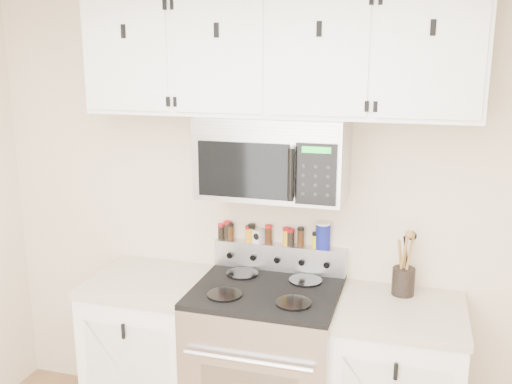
# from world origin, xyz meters

# --- Properties ---
(back_wall) EXTENTS (3.50, 0.01, 2.50)m
(back_wall) POSITION_xyz_m (0.00, 1.75, 1.25)
(back_wall) COLOR #C5B294
(back_wall) RESTS_ON floor
(range) EXTENTS (0.76, 0.65, 1.10)m
(range) POSITION_xyz_m (0.00, 1.43, 0.49)
(range) COLOR #B7B7BA
(range) RESTS_ON floor
(base_cabinet_left) EXTENTS (0.64, 0.62, 0.92)m
(base_cabinet_left) POSITION_xyz_m (-0.69, 1.45, 0.46)
(base_cabinet_left) COLOR white
(base_cabinet_left) RESTS_ON floor
(microwave) EXTENTS (0.76, 0.44, 0.42)m
(microwave) POSITION_xyz_m (0.00, 1.55, 1.63)
(microwave) COLOR #9E9EA3
(microwave) RESTS_ON back_wall
(upper_cabinets) EXTENTS (2.00, 0.35, 0.62)m
(upper_cabinets) POSITION_xyz_m (-0.00, 1.58, 2.15)
(upper_cabinets) COLOR white
(upper_cabinets) RESTS_ON back_wall
(utensil_crock) EXTENTS (0.12, 0.12, 0.34)m
(utensil_crock) POSITION_xyz_m (0.69, 1.62, 1.01)
(utensil_crock) COLOR black
(utensil_crock) RESTS_ON base_cabinet_right
(kitchen_timer) EXTENTS (0.08, 0.08, 0.08)m
(kitchen_timer) POSITION_xyz_m (-0.13, 1.71, 1.14)
(kitchen_timer) COLOR silver
(kitchen_timer) RESTS_ON range
(salt_canister) EXTENTS (0.08, 0.08, 0.15)m
(salt_canister) POSITION_xyz_m (0.25, 1.71, 1.17)
(salt_canister) COLOR navy
(salt_canister) RESTS_ON range
(spice_jar_0) EXTENTS (0.04, 0.04, 0.09)m
(spice_jar_0) POSITION_xyz_m (-0.35, 1.71, 1.15)
(spice_jar_0) COLOR black
(spice_jar_0) RESTS_ON range
(spice_jar_1) EXTENTS (0.04, 0.04, 0.11)m
(spice_jar_1) POSITION_xyz_m (-0.31, 1.71, 1.16)
(spice_jar_1) COLOR black
(spice_jar_1) RESTS_ON range
(spice_jar_2) EXTENTS (0.04, 0.04, 0.10)m
(spice_jar_2) POSITION_xyz_m (-0.29, 1.71, 1.15)
(spice_jar_2) COLOR #3C220E
(spice_jar_2) RESTS_ON range
(spice_jar_3) EXTENTS (0.05, 0.05, 0.09)m
(spice_jar_3) POSITION_xyz_m (-0.18, 1.71, 1.15)
(spice_jar_3) COLOR orange
(spice_jar_3) RESTS_ON range
(spice_jar_4) EXTENTS (0.05, 0.05, 0.10)m
(spice_jar_4) POSITION_xyz_m (-0.17, 1.71, 1.15)
(spice_jar_4) COLOR orange
(spice_jar_4) RESTS_ON range
(spice_jar_5) EXTENTS (0.04, 0.04, 0.11)m
(spice_jar_5) POSITION_xyz_m (-0.16, 1.71, 1.15)
(spice_jar_5) COLOR black
(spice_jar_5) RESTS_ON range
(spice_jar_6) EXTENTS (0.04, 0.04, 0.11)m
(spice_jar_6) POSITION_xyz_m (-0.07, 1.71, 1.16)
(spice_jar_6) COLOR #3C1E0E
(spice_jar_6) RESTS_ON range
(spice_jar_7) EXTENTS (0.04, 0.04, 0.10)m
(spice_jar_7) POSITION_xyz_m (0.04, 1.71, 1.15)
(spice_jar_7) COLOR gold
(spice_jar_7) RESTS_ON range
(spice_jar_8) EXTENTS (0.05, 0.05, 0.10)m
(spice_jar_8) POSITION_xyz_m (0.06, 1.71, 1.15)
(spice_jar_8) COLOR black
(spice_jar_8) RESTS_ON range
(spice_jar_9) EXTENTS (0.04, 0.04, 0.11)m
(spice_jar_9) POSITION_xyz_m (0.12, 1.71, 1.16)
(spice_jar_9) COLOR #3D200E
(spice_jar_9) RESTS_ON range
(spice_jar_10) EXTENTS (0.04, 0.04, 0.09)m
(spice_jar_10) POSITION_xyz_m (0.21, 1.71, 1.15)
(spice_jar_10) COLOR yellow
(spice_jar_10) RESTS_ON range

